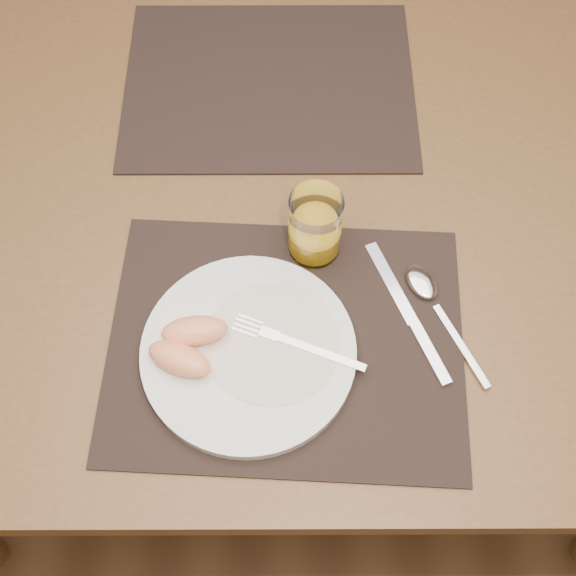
# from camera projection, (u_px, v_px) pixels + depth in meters

# --- Properties ---
(ground) EXTENTS (5.00, 5.00, 0.00)m
(ground) POSITION_uv_depth(u_px,v_px,m) (288.00, 386.00, 1.69)
(ground) COLOR brown
(ground) RESTS_ON ground
(table) EXTENTS (1.40, 0.90, 0.75)m
(table) POSITION_uv_depth(u_px,v_px,m) (289.00, 232.00, 1.10)
(table) COLOR brown
(table) RESTS_ON ground
(placemat_near) EXTENTS (0.47, 0.37, 0.00)m
(placemat_near) POSITION_uv_depth(u_px,v_px,m) (286.00, 342.00, 0.92)
(placemat_near) COLOR black
(placemat_near) RESTS_ON table
(placemat_far) EXTENTS (0.45, 0.35, 0.00)m
(placemat_far) POSITION_uv_depth(u_px,v_px,m) (269.00, 84.00, 1.13)
(placemat_far) COLOR black
(placemat_far) RESTS_ON table
(plate) EXTENTS (0.27, 0.27, 0.02)m
(plate) POSITION_uv_depth(u_px,v_px,m) (249.00, 352.00, 0.90)
(plate) COLOR white
(plate) RESTS_ON placemat_near
(plate_dressing) EXTENTS (0.17, 0.17, 0.00)m
(plate_dressing) POSITION_uv_depth(u_px,v_px,m) (272.00, 342.00, 0.90)
(plate_dressing) COLOR white
(plate_dressing) RESTS_ON plate
(fork) EXTENTS (0.17, 0.08, 0.00)m
(fork) POSITION_uv_depth(u_px,v_px,m) (287.00, 340.00, 0.90)
(fork) COLOR silver
(fork) RESTS_ON plate
(knife) EXTENTS (0.10, 0.21, 0.01)m
(knife) POSITION_uv_depth(u_px,v_px,m) (413.00, 323.00, 0.93)
(knife) COLOR silver
(knife) RESTS_ON placemat_near
(spoon) EXTENTS (0.10, 0.18, 0.01)m
(spoon) POSITION_uv_depth(u_px,v_px,m) (427.00, 291.00, 0.95)
(spoon) COLOR silver
(spoon) RESTS_ON placemat_near
(juice_glass) EXTENTS (0.07, 0.07, 0.11)m
(juice_glass) POSITION_uv_depth(u_px,v_px,m) (315.00, 228.00, 0.94)
(juice_glass) COLOR white
(juice_glass) RESTS_ON placemat_near
(grapefruit_wedges) EXTENTS (0.10, 0.10, 0.03)m
(grapefruit_wedges) POSITION_uv_depth(u_px,v_px,m) (187.00, 345.00, 0.88)
(grapefruit_wedges) COLOR #FFA468
(grapefruit_wedges) RESTS_ON plate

